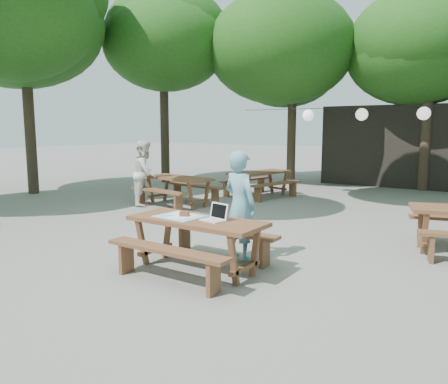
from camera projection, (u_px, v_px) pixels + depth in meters
ground at (264, 247)px, 7.48m from camera, size 80.00×80.00×0.00m
pavilion at (417, 146)px, 15.64m from camera, size 6.00×3.00×2.80m
main_picnic_table at (197, 244)px, 6.23m from camera, size 2.00×1.58×0.75m
picnic_table_nw at (178, 190)px, 11.55m from camera, size 2.11×1.85×0.75m
picnic_table_far_w at (260, 184)px, 12.95m from camera, size 2.00×2.23×0.75m
woman at (240, 206)px, 6.70m from camera, size 0.69×0.54×1.69m
second_person at (145, 173)px, 11.47m from camera, size 0.96×1.04×1.71m
laptop at (216, 216)px, 6.07m from camera, size 0.38×0.32×0.24m
tabletop_clutter at (181, 216)px, 6.34m from camera, size 0.69×0.60×0.08m
paper_lanterns at (362, 114)px, 12.17m from camera, size 9.00×0.34×0.38m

